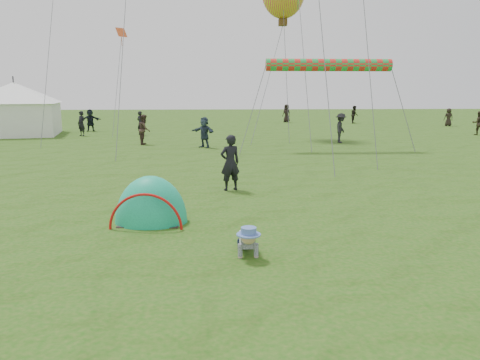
{
  "coord_description": "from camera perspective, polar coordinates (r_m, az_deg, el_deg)",
  "views": [
    {
      "loc": [
        -0.23,
        -9.2,
        3.13
      ],
      "look_at": [
        0.42,
        1.9,
        1.0
      ],
      "focal_mm": 35.0,
      "sensor_mm": 36.0,
      "label": 1
    }
  ],
  "objects": [
    {
      "name": "diamond_kite_0",
      "position": [
        38.16,
        -14.27,
        17.05
      ],
      "size": [
        0.85,
        0.85,
        0.7
      ],
      "primitive_type": "plane",
      "rotation": [
        1.05,
        0.0,
        0.79
      ],
      "color": "#DA5322"
    },
    {
      "name": "crawling_toddler",
      "position": [
        9.06,
        0.92,
        -7.22
      ],
      "size": [
        0.6,
        0.84,
        0.64
      ],
      "primitive_type": null,
      "rotation": [
        0.0,
        0.0,
        0.01
      ],
      "color": "black",
      "rests_on": "ground"
    },
    {
      "name": "standing_adult",
      "position": [
        14.77,
        -1.21,
        2.12
      ],
      "size": [
        0.75,
        0.62,
        1.77
      ],
      "primitive_type": "imported",
      "rotation": [
        0.0,
        0.0,
        3.49
      ],
      "color": "black",
      "rests_on": "ground"
    },
    {
      "name": "crowd_person_13",
      "position": [
        28.1,
        -11.58,
        6.05
      ],
      "size": [
        0.69,
        0.87,
        1.75
      ],
      "primitive_type": "imported",
      "rotation": [
        0.0,
        0.0,
        1.6
      ],
      "color": "#3E2E26",
      "rests_on": "ground"
    },
    {
      "name": "crowd_person_10",
      "position": [
        45.85,
        24.08,
        7.0
      ],
      "size": [
        0.81,
        0.56,
        1.58
      ],
      "primitive_type": "imported",
      "rotation": [
        0.0,
        0.0,
        3.06
      ],
      "color": "black",
      "rests_on": "ground"
    },
    {
      "name": "crowd_person_5",
      "position": [
        26.15,
        -4.38,
        5.83
      ],
      "size": [
        1.51,
        1.43,
        1.7
      ],
      "primitive_type": "imported",
      "rotation": [
        0.0,
        0.0,
        5.56
      ],
      "color": "#2B394C",
      "rests_on": "ground"
    },
    {
      "name": "event_marquee",
      "position": [
        37.0,
        -25.69,
        8.04
      ],
      "size": [
        6.81,
        6.81,
        3.97
      ],
      "primitive_type": null,
      "rotation": [
        0.0,
        0.0,
        0.2
      ],
      "color": "white",
      "rests_on": "ground"
    },
    {
      "name": "crowd_person_4",
      "position": [
        47.4,
        5.69,
        8.1
      ],
      "size": [
        1.01,
        1.01,
        1.77
      ],
      "primitive_type": "imported",
      "rotation": [
        0.0,
        0.0,
        5.51
      ],
      "color": "black",
      "rests_on": "ground"
    },
    {
      "name": "ground",
      "position": [
        9.72,
        -1.83,
        -7.95
      ],
      "size": [
        140.0,
        140.0,
        0.0
      ],
      "primitive_type": "plane",
      "color": "#18550E"
    },
    {
      "name": "popup_tent",
      "position": [
        11.59,
        -10.73,
        -5.01
      ],
      "size": [
        1.86,
        1.57,
        2.26
      ],
      "primitive_type": "ellipsoid",
      "rotation": [
        0.0,
        0.0,
        -0.08
      ],
      "color": "#159369",
      "rests_on": "ground"
    },
    {
      "name": "crowd_person_1",
      "position": [
        46.82,
        13.78,
        7.76
      ],
      "size": [
        0.79,
        0.93,
        1.69
      ],
      "primitive_type": "imported",
      "rotation": [
        0.0,
        0.0,
        1.37
      ],
      "color": "black",
      "rests_on": "ground"
    },
    {
      "name": "crowd_person_0",
      "position": [
        34.13,
        -12.02,
        6.8
      ],
      "size": [
        0.74,
        0.69,
        1.7
      ],
      "primitive_type": "imported",
      "rotation": [
        0.0,
        0.0,
        2.53
      ],
      "color": "black",
      "rests_on": "ground"
    },
    {
      "name": "crowd_person_9",
      "position": [
        29.07,
        12.19,
        6.21
      ],
      "size": [
        1.13,
        1.33,
        1.79
      ],
      "primitive_type": "imported",
      "rotation": [
        0.0,
        0.0,
        1.09
      ],
      "color": "black",
      "rests_on": "ground"
    },
    {
      "name": "crowd_person_7",
      "position": [
        37.6,
        27.05,
        6.2
      ],
      "size": [
        0.96,
        0.83,
        1.69
      ],
      "primitive_type": "imported",
      "rotation": [
        0.0,
        0.0,
        2.87
      ],
      "color": "#32291E",
      "rests_on": "ground"
    },
    {
      "name": "crowd_person_6",
      "position": [
        34.56,
        -18.76,
        6.54
      ],
      "size": [
        0.76,
        0.7,
        1.73
      ],
      "primitive_type": "imported",
      "rotation": [
        0.0,
        0.0,
        5.67
      ],
      "color": "black",
      "rests_on": "ground"
    },
    {
      "name": "crowd_person_11",
      "position": [
        38.39,
        -17.79,
        6.95
      ],
      "size": [
        1.66,
        0.89,
        1.71
      ],
      "primitive_type": "imported",
      "rotation": [
        0.0,
        0.0,
        0.26
      ],
      "color": "black",
      "rests_on": "ground"
    },
    {
      "name": "rainbow_tube_kite",
      "position": [
        25.54,
        10.77,
        13.61
      ],
      "size": [
        6.59,
        0.64,
        0.64
      ],
      "primitive_type": "cylinder",
      "rotation": [
        0.0,
        1.57,
        0.0
      ],
      "color": "red"
    }
  ]
}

